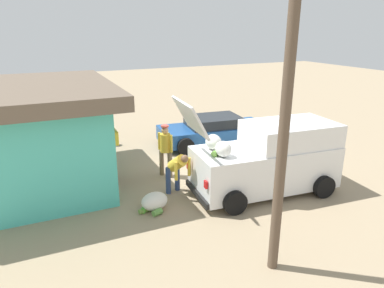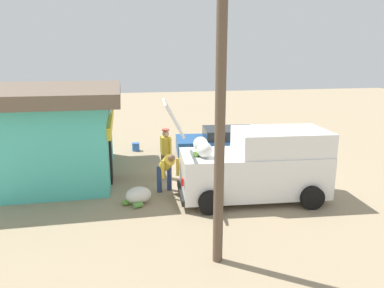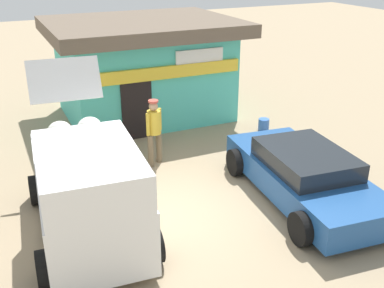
{
  "view_description": "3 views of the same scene",
  "coord_description": "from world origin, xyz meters",
  "px_view_note": "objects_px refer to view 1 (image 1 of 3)",
  "views": [
    {
      "loc": [
        -9.74,
        6.01,
        4.68
      ],
      "look_at": [
        0.61,
        1.23,
        0.86
      ],
      "focal_mm": 32.94,
      "sensor_mm": 36.0,
      "label": 1
    },
    {
      "loc": [
        -11.17,
        3.81,
        4.09
      ],
      "look_at": [
        0.86,
        1.3,
        1.02
      ],
      "focal_mm": 33.07,
      "sensor_mm": 36.0,
      "label": 2
    },
    {
      "loc": [
        -3.4,
        -7.82,
        5.18
      ],
      "look_at": [
        0.51,
        0.52,
        1.22
      ],
      "focal_mm": 43.06,
      "sensor_mm": 36.0,
      "label": 3
    }
  ],
  "objects_px": {
    "delivery_van": "(269,159)",
    "parked_sedan": "(213,130)",
    "unloaded_banana_pile": "(154,202)",
    "customer_bending": "(177,168)",
    "storefront_bar": "(35,134)",
    "paint_bucket": "(114,141)",
    "vendor_standing": "(165,147)"
  },
  "relations": [
    {
      "from": "delivery_van",
      "to": "parked_sedan",
      "type": "relative_size",
      "value": 1.03
    },
    {
      "from": "unloaded_banana_pile",
      "to": "customer_bending",
      "type": "bearing_deg",
      "value": -56.73
    },
    {
      "from": "parked_sedan",
      "to": "unloaded_banana_pile",
      "type": "distance_m",
      "value": 5.98
    },
    {
      "from": "storefront_bar",
      "to": "parked_sedan",
      "type": "xyz_separation_m",
      "value": [
        1.28,
        -6.77,
        -1.05
      ]
    },
    {
      "from": "customer_bending",
      "to": "unloaded_banana_pile",
      "type": "bearing_deg",
      "value": 123.27
    },
    {
      "from": "storefront_bar",
      "to": "unloaded_banana_pile",
      "type": "distance_m",
      "value": 4.28
    },
    {
      "from": "storefront_bar",
      "to": "unloaded_banana_pile",
      "type": "bearing_deg",
      "value": -138.88
    },
    {
      "from": "storefront_bar",
      "to": "paint_bucket",
      "type": "height_order",
      "value": "storefront_bar"
    },
    {
      "from": "customer_bending",
      "to": "unloaded_banana_pile",
      "type": "relative_size",
      "value": 1.49
    },
    {
      "from": "vendor_standing",
      "to": "customer_bending",
      "type": "distance_m",
      "value": 1.39
    },
    {
      "from": "customer_bending",
      "to": "parked_sedan",
      "type": "bearing_deg",
      "value": -40.46
    },
    {
      "from": "unloaded_banana_pile",
      "to": "paint_bucket",
      "type": "height_order",
      "value": "unloaded_banana_pile"
    },
    {
      "from": "storefront_bar",
      "to": "vendor_standing",
      "type": "relative_size",
      "value": 3.4
    },
    {
      "from": "vendor_standing",
      "to": "paint_bucket",
      "type": "bearing_deg",
      "value": 12.26
    },
    {
      "from": "paint_bucket",
      "to": "parked_sedan",
      "type": "bearing_deg",
      "value": -111.34
    },
    {
      "from": "parked_sedan",
      "to": "customer_bending",
      "type": "distance_m",
      "value": 4.91
    },
    {
      "from": "delivery_van",
      "to": "paint_bucket",
      "type": "bearing_deg",
      "value": 27.79
    },
    {
      "from": "delivery_van",
      "to": "vendor_standing",
      "type": "distance_m",
      "value": 3.29
    },
    {
      "from": "parked_sedan",
      "to": "customer_bending",
      "type": "height_order",
      "value": "customer_bending"
    },
    {
      "from": "delivery_van",
      "to": "vendor_standing",
      "type": "bearing_deg",
      "value": 46.57
    },
    {
      "from": "parked_sedan",
      "to": "paint_bucket",
      "type": "bearing_deg",
      "value": 68.66
    },
    {
      "from": "delivery_van",
      "to": "paint_bucket",
      "type": "height_order",
      "value": "delivery_van"
    },
    {
      "from": "delivery_van",
      "to": "storefront_bar",
      "type": "bearing_deg",
      "value": 61.45
    },
    {
      "from": "delivery_van",
      "to": "paint_bucket",
      "type": "distance_m",
      "value": 6.98
    },
    {
      "from": "delivery_van",
      "to": "paint_bucket",
      "type": "relative_size",
      "value": 13.5
    },
    {
      "from": "storefront_bar",
      "to": "vendor_standing",
      "type": "distance_m",
      "value": 3.95
    },
    {
      "from": "storefront_bar",
      "to": "paint_bucket",
      "type": "distance_m",
      "value": 4.28
    },
    {
      "from": "vendor_standing",
      "to": "unloaded_banana_pile",
      "type": "xyz_separation_m",
      "value": [
        -1.97,
        1.09,
        -0.77
      ]
    },
    {
      "from": "storefront_bar",
      "to": "parked_sedan",
      "type": "height_order",
      "value": "storefront_bar"
    },
    {
      "from": "storefront_bar",
      "to": "unloaded_banana_pile",
      "type": "relative_size",
      "value": 6.65
    },
    {
      "from": "parked_sedan",
      "to": "customer_bending",
      "type": "xyz_separation_m",
      "value": [
        -3.73,
        3.18,
        0.25
      ]
    },
    {
      "from": "vendor_standing",
      "to": "unloaded_banana_pile",
      "type": "bearing_deg",
      "value": 151.19
    }
  ]
}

